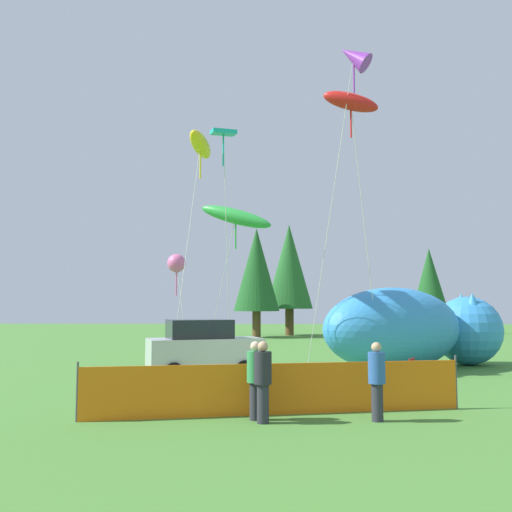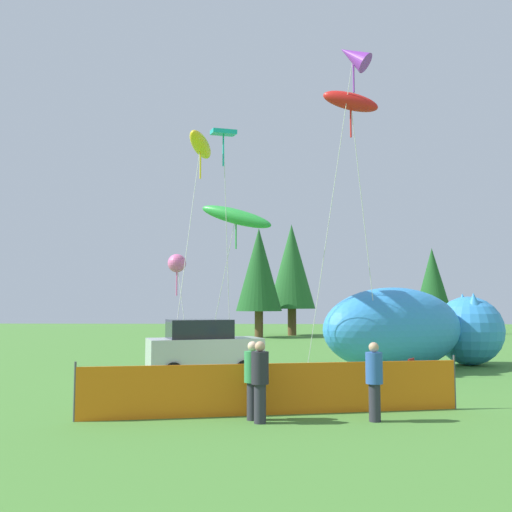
{
  "view_description": "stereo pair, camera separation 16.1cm",
  "coord_description": "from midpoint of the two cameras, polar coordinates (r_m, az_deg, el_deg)",
  "views": [
    {
      "loc": [
        0.21,
        -17.15,
        2.57
      ],
      "look_at": [
        -0.57,
        3.82,
        4.37
      ],
      "focal_mm": 40.0,
      "sensor_mm": 36.0,
      "label": 1
    },
    {
      "loc": [
        0.37,
        -17.14,
        2.57
      ],
      "look_at": [
        -0.57,
        3.82,
        4.37
      ],
      "focal_mm": 40.0,
      "sensor_mm": 36.0,
      "label": 2
    }
  ],
  "objects": [
    {
      "name": "folding_chair",
      "position": [
        18.43,
        14.64,
        -11.08
      ],
      "size": [
        0.75,
        0.75,
        0.94
      ],
      "rotation": [
        0.0,
        0.0,
        2.6
      ],
      "color": "maroon",
      "rests_on": "ground"
    },
    {
      "name": "kite_yellow_hero",
      "position": [
        22.15,
        -5.79,
        10.93
      ],
      "size": [
        1.15,
        3.11,
        9.06
      ],
      "color": "silver",
      "rests_on": "ground"
    },
    {
      "name": "horizon_tree_east",
      "position": [
        48.55,
        3.25,
        -1.08
      ],
      "size": [
        3.96,
        3.96,
        9.45
      ],
      "color": "brown",
      "rests_on": "ground"
    },
    {
      "name": "safety_fence",
      "position": [
        13.77,
        1.89,
        -13.15
      ],
      "size": [
        8.94,
        2.03,
        1.31
      ],
      "rotation": [
        0.0,
        0.0,
        0.22
      ],
      "color": "orange",
      "rests_on": "ground"
    },
    {
      "name": "parked_car",
      "position": [
        20.64,
        -5.51,
        -9.22
      ],
      "size": [
        4.33,
        2.98,
        2.05
      ],
      "rotation": [
        0.0,
        0.0,
        0.35
      ],
      "color": "#B7BCC1",
      "rests_on": "ground"
    },
    {
      "name": "spectator_in_green_shirt",
      "position": [
        13.22,
        11.64,
        -11.85
      ],
      "size": [
        0.38,
        0.38,
        1.74
      ],
      "color": "#2D2D38",
      "rests_on": "ground"
    },
    {
      "name": "horizon_tree_mid",
      "position": [
        45.41,
        -0.05,
        -1.39
      ],
      "size": [
        3.65,
        3.65,
        8.72
      ],
      "color": "brown",
      "rests_on": "ground"
    },
    {
      "name": "ground_plane",
      "position": [
        17.34,
        1.18,
        -13.43
      ],
      "size": [
        120.0,
        120.0,
        0.0
      ],
      "primitive_type": "plane",
      "color": "#477F33"
    },
    {
      "name": "spectator_in_blue_shirt",
      "position": [
        13.11,
        -0.43,
        -11.99
      ],
      "size": [
        0.38,
        0.38,
        1.75
      ],
      "color": "#2D2D38",
      "rests_on": "ground"
    },
    {
      "name": "horizon_tree_west",
      "position": [
        52.85,
        16.88,
        -2.41
      ],
      "size": [
        3.19,
        3.19,
        7.61
      ],
      "color": "brown",
      "rests_on": "ground"
    },
    {
      "name": "inflatable_cat",
      "position": [
        23.93,
        15.21,
        -7.29
      ],
      "size": [
        8.68,
        6.78,
        3.26
      ],
      "rotation": [
        0.0,
        0.0,
        0.55
      ],
      "color": "#338CD8",
      "rests_on": "ground"
    },
    {
      "name": "kite_pink_octopus",
      "position": [
        23.05,
        -8.15,
        -0.76
      ],
      "size": [
        1.11,
        1.17,
        4.61
      ],
      "color": "silver",
      "rests_on": "ground"
    },
    {
      "name": "kite_purple_delta",
      "position": [
        21.27,
        9.48,
        18.91
      ],
      "size": [
        2.39,
        2.4,
        11.82
      ],
      "color": "silver",
      "rests_on": "ground"
    },
    {
      "name": "spectator_in_black_shirt",
      "position": [
        12.76,
        0.32,
        -12.13
      ],
      "size": [
        0.39,
        0.39,
        1.77
      ],
      "color": "#2D2D38",
      "rests_on": "ground"
    },
    {
      "name": "kite_green_fish",
      "position": [
        22.87,
        -2.25,
        3.93
      ],
      "size": [
        3.18,
        2.25,
        6.89
      ],
      "color": "silver",
      "rests_on": "ground"
    },
    {
      "name": "kite_red_lizard",
      "position": [
        21.17,
        9.23,
        14.88
      ],
      "size": [
        2.31,
        2.33,
        10.32
      ],
      "color": "silver",
      "rests_on": "ground"
    },
    {
      "name": "kite_teal_diamond",
      "position": [
        22.03,
        -3.48,
        11.74
      ],
      "size": [
        1.11,
        2.14,
        9.23
      ],
      "color": "silver",
      "rests_on": "ground"
    }
  ]
}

